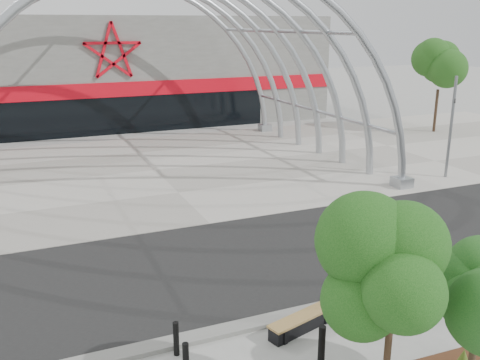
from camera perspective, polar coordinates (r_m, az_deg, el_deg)
ground at (r=14.99m, az=6.15°, el=-13.63°), size 140.00×140.00×0.00m
road at (r=17.77m, az=0.64°, el=-8.46°), size 140.00×7.00×0.02m
forecourt at (r=28.53m, az=-9.05°, el=1.02°), size 60.00×17.00×0.04m
kerb at (r=14.77m, az=6.64°, el=-13.87°), size 60.00×0.50×0.12m
arena_building at (r=45.32m, az=-14.99°, el=11.43°), size 34.00×15.24×8.00m
vault_canopy at (r=28.53m, az=-9.05°, el=1.02°), size 20.80×15.80×20.36m
signal_pole at (r=28.27m, az=21.59°, el=5.40°), size 0.20×0.72×5.06m
street_tree_0 at (r=10.19m, az=16.14°, el=-9.86°), size 1.88×1.88×4.28m
bench_0 at (r=14.04m, az=6.58°, el=-14.93°), size 2.04×0.97×0.42m
bench_1 at (r=15.11m, az=15.95°, el=-13.13°), size 1.93×0.66×0.40m
bollard_1 at (r=13.04m, az=-6.83°, el=-16.46°), size 0.14×0.14×0.85m
bollard_2 at (r=12.69m, az=8.70°, el=-17.14°), size 0.16×0.16×1.01m
bollard_3 at (r=14.52m, az=12.65°, el=-12.81°), size 0.16×0.16×0.98m
bollard_4 at (r=15.96m, az=16.13°, el=-10.14°), size 0.17×0.17×1.05m
bg_tree_1 at (r=40.27m, az=20.54°, el=10.77°), size 2.70×2.70×5.91m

